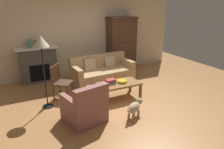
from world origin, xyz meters
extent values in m
plane|color=#B27A47|center=(0.00, 0.00, 0.00)|extent=(9.60, 9.60, 0.00)
cube|color=beige|center=(0.00, 2.55, 1.40)|extent=(7.20, 0.10, 2.80)
cube|color=#4C4947|center=(-1.55, 2.30, 0.54)|extent=(1.10, 0.36, 1.08)
cube|color=black|center=(-1.55, 2.12, 0.34)|extent=(0.60, 0.01, 0.52)
cube|color=white|center=(-1.55, 2.28, 1.10)|extent=(1.26, 0.48, 0.04)
cube|color=#472D1E|center=(1.40, 2.22, 0.94)|extent=(1.00, 0.52, 1.89)
cube|color=#3C271A|center=(1.40, 2.22, 1.92)|extent=(1.06, 0.55, 0.06)
sphere|color=#ADAFB5|center=(1.34, 1.95, 0.98)|extent=(0.04, 0.04, 0.04)
sphere|color=#ADAFB5|center=(1.46, 1.95, 0.98)|extent=(0.04, 0.04, 0.04)
cube|color=tan|center=(0.21, 1.24, 0.22)|extent=(1.94, 0.95, 0.44)
cube|color=tan|center=(0.19, 1.58, 0.65)|extent=(1.91, 0.29, 0.42)
cube|color=tan|center=(-0.66, 1.19, 0.55)|extent=(0.20, 0.81, 0.22)
cube|color=tan|center=(1.09, 1.29, 0.55)|extent=(0.20, 0.81, 0.22)
cube|color=tan|center=(-0.15, 1.42, 0.61)|extent=(0.37, 0.21, 0.37)
cube|color=tan|center=(0.55, 1.46, 0.61)|extent=(0.37, 0.21, 0.37)
cube|color=olive|center=(0.16, 0.09, 0.39)|extent=(1.10, 0.60, 0.05)
cube|color=brown|center=(-0.35, -0.17, 0.18)|extent=(0.06, 0.06, 0.37)
cube|color=brown|center=(0.67, -0.17, 0.18)|extent=(0.06, 0.06, 0.37)
cube|color=brown|center=(-0.35, 0.35, 0.18)|extent=(0.06, 0.06, 0.37)
cube|color=brown|center=(0.67, 0.35, 0.18)|extent=(0.06, 0.06, 0.37)
cylinder|color=gold|center=(0.25, 0.09, 0.45)|extent=(0.27, 0.27, 0.06)
cube|color=gold|center=(-0.07, 0.14, 0.44)|extent=(0.26, 0.20, 0.03)
cube|color=#38569E|center=(-0.07, 0.14, 0.47)|extent=(0.24, 0.17, 0.04)
cube|color=#B73833|center=(-0.07, 0.14, 0.52)|extent=(0.25, 0.19, 0.04)
cylinder|color=slate|center=(-1.73, 2.28, 1.26)|extent=(0.13, 0.13, 0.27)
cylinder|color=#565B66|center=(-1.55, 2.28, 1.23)|extent=(0.13, 0.13, 0.21)
cube|color=#935B56|center=(-1.05, -0.56, 0.21)|extent=(0.91, 0.91, 0.42)
cube|color=#935B56|center=(-0.98, -0.87, 0.65)|extent=(0.78, 0.32, 0.46)
cube|color=#935B56|center=(-0.73, -0.49, 0.52)|extent=(0.27, 0.71, 0.20)
cube|color=#935B56|center=(-1.37, -0.64, 0.52)|extent=(0.27, 0.71, 0.20)
cube|color=#472D1E|center=(-1.17, 0.73, 0.43)|extent=(0.62, 0.62, 0.04)
cylinder|color=#472D1E|center=(-1.14, 0.46, 0.21)|extent=(0.04, 0.04, 0.41)
cylinder|color=#472D1E|center=(-0.90, 0.76, 0.21)|extent=(0.04, 0.04, 0.41)
cylinder|color=#472D1E|center=(-1.44, 0.70, 0.21)|extent=(0.04, 0.04, 0.41)
cylinder|color=#472D1E|center=(-1.20, 0.99, 0.21)|extent=(0.04, 0.04, 0.41)
cube|color=#472D1E|center=(-1.33, 0.85, 0.68)|extent=(0.30, 0.37, 0.45)
cylinder|color=black|center=(-1.65, 0.42, 0.01)|extent=(0.26, 0.26, 0.02)
cylinder|color=black|center=(-1.65, 0.42, 0.76)|extent=(0.03, 0.03, 1.51)
cone|color=beige|center=(-1.65, 0.42, 1.62)|extent=(0.36, 0.36, 0.26)
ellipsoid|color=tan|center=(-0.04, -0.97, 0.25)|extent=(0.45, 0.37, 0.22)
sphere|color=tan|center=(0.17, -0.85, 0.31)|extent=(0.15, 0.15, 0.15)
cylinder|color=tan|center=(0.04, -0.86, 0.07)|extent=(0.06, 0.06, 0.14)
cylinder|color=tan|center=(0.09, -0.96, 0.07)|extent=(0.06, 0.06, 0.14)
cylinder|color=tan|center=(-0.17, -0.98, 0.07)|extent=(0.06, 0.06, 0.14)
cylinder|color=tan|center=(-0.12, -1.07, 0.07)|extent=(0.06, 0.06, 0.14)
sphere|color=tan|center=(-0.24, -1.08, 0.27)|extent=(0.06, 0.06, 0.06)
camera|label=1|loc=(-2.28, -4.37, 2.44)|focal=33.28mm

